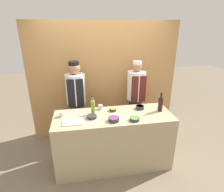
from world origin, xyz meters
name	(u,v)px	position (x,y,z in m)	size (l,w,h in m)	color
ground_plane	(113,162)	(0.00, 0.00, 0.00)	(14.00, 14.00, 0.00)	#756651
cabinet_wall	(104,81)	(0.00, 1.12, 1.20)	(3.04, 0.18, 2.40)	#B7844C
counter	(113,140)	(0.00, 0.00, 0.48)	(1.92, 0.70, 0.95)	tan
sauce_bowl_yellow	(113,109)	(0.02, 0.16, 0.98)	(0.11, 0.11, 0.05)	#2D2D2D
sauce_bowl_purple	(114,119)	(-0.03, -0.19, 0.99)	(0.17, 0.17, 0.06)	#2D2D2D
sauce_bowl_orange	(140,107)	(0.49, 0.16, 0.98)	(0.15, 0.15, 0.06)	#2D2D2D
sauce_bowl_white	(92,117)	(-0.35, -0.03, 0.98)	(0.15, 0.15, 0.05)	#2D2D2D
sauce_bowl_green	(135,119)	(0.29, -0.22, 0.98)	(0.15, 0.15, 0.05)	#2D2D2D
cutting_board	(73,122)	(-0.65, -0.13, 0.96)	(0.29, 0.21, 0.02)	white
bottle_oil	(93,107)	(-0.32, 0.09, 1.08)	(0.07, 0.07, 0.33)	olive
bottle_wine	(160,104)	(0.80, 0.02, 1.08)	(0.08, 0.08, 0.33)	black
cup_steel	(100,107)	(-0.18, 0.26, 0.99)	(0.08, 0.08, 0.08)	#B7B7BC
cup_cream	(62,114)	(-0.81, 0.09, 0.99)	(0.09, 0.09, 0.08)	silver
chef_left	(77,101)	(-0.59, 0.75, 0.92)	(0.36, 0.36, 1.70)	#28282D
chef_right	(136,98)	(0.59, 0.75, 0.90)	(0.36, 0.36, 1.67)	#28282D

